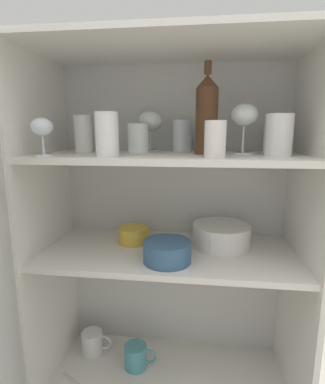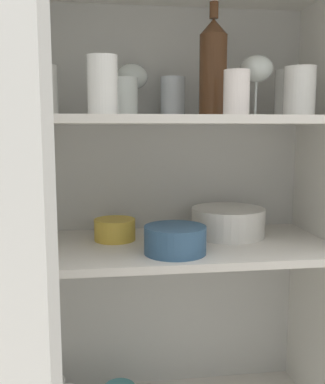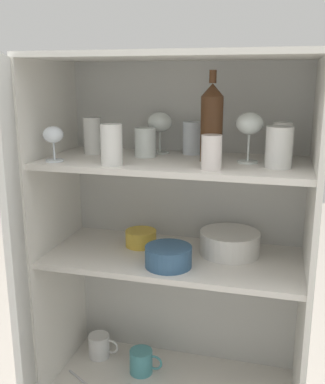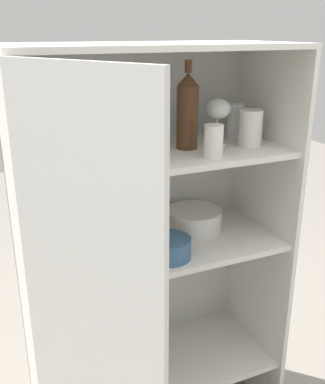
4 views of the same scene
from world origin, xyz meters
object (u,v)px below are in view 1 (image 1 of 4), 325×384
at_px(mixing_bowl_large, 167,251).
at_px(coffee_mug_primary, 136,356).
at_px(plate_stack_white, 221,235).
at_px(serving_bowl_small, 134,234).
at_px(wine_bottle, 207,115).

xyz_separation_m(mixing_bowl_large, coffee_mug_primary, (-0.14, 0.12, -0.51)).
bearing_deg(plate_stack_white, coffee_mug_primary, -172.60).
bearing_deg(plate_stack_white, serving_bowl_small, -178.74).
bearing_deg(wine_bottle, serving_bowl_small, 168.66).
bearing_deg(mixing_bowl_large, plate_stack_white, 41.71).
xyz_separation_m(serving_bowl_small, coffee_mug_primary, (0.01, -0.03, -0.50)).
height_order(wine_bottle, plate_stack_white, wine_bottle).
height_order(serving_bowl_small, coffee_mug_primary, serving_bowl_small).
bearing_deg(mixing_bowl_large, wine_bottle, 41.64).
relative_size(serving_bowl_small, coffee_mug_primary, 0.89).
xyz_separation_m(wine_bottle, coffee_mug_primary, (-0.25, 0.02, -0.93)).
relative_size(wine_bottle, mixing_bowl_large, 1.86).
relative_size(plate_stack_white, serving_bowl_small, 1.83).
distance_m(plate_stack_white, mixing_bowl_large, 0.24).
height_order(plate_stack_white, mixing_bowl_large, plate_stack_white).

